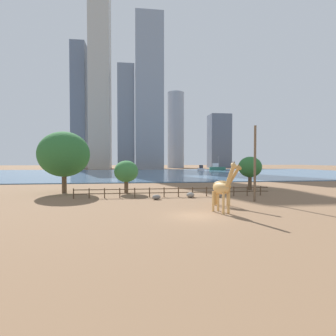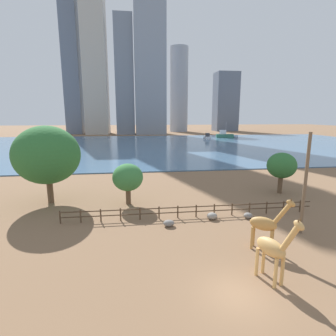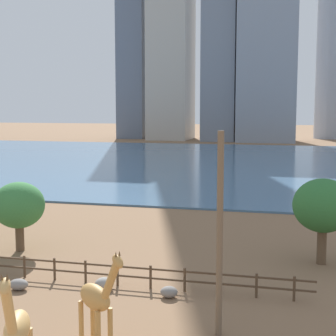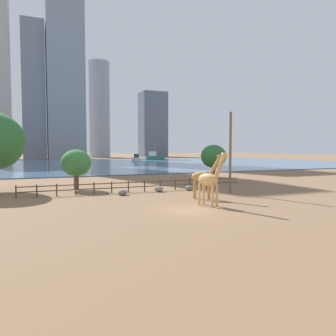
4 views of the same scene
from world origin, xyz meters
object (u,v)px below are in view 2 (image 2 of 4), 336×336
(tree_center_broad, at_px, (128,178))
(boat_sailboat, at_px, (224,135))
(giraffe_companion, at_px, (273,248))
(boulder_by_pole, at_px, (212,216))
(tree_left_large, at_px, (47,155))
(utility_pole, at_px, (305,184))
(tree_right_tall, at_px, (282,166))
(boat_ferry, at_px, (207,137))
(boulder_small, at_px, (248,216))
(giraffe_tall, at_px, (266,224))
(boulder_near_fence, at_px, (169,223))

(tree_center_broad, relative_size, boat_sailboat, 0.59)
(giraffe_companion, xyz_separation_m, boulder_by_pole, (-0.72, 10.28, -1.92))
(tree_left_large, xyz_separation_m, tree_center_broad, (9.25, -1.69, -2.57))
(utility_pole, distance_m, tree_right_tall, 12.77)
(boat_ferry, distance_m, boat_sailboat, 11.97)
(boulder_small, height_order, tree_center_broad, tree_center_broad)
(boulder_small, height_order, tree_left_large, tree_left_large)
(boulder_by_pole, distance_m, tree_left_large, 19.96)
(giraffe_tall, relative_size, utility_pole, 0.50)
(boulder_small, height_order, boat_sailboat, boat_sailboat)
(boulder_near_fence, relative_size, boulder_by_pole, 1.02)
(boulder_near_fence, height_order, tree_left_large, tree_left_large)
(utility_pole, distance_m, tree_left_large, 27.18)
(giraffe_tall, height_order, boat_sailboat, boat_sailboat)
(tree_right_tall, bearing_deg, boulder_near_fence, -151.41)
(boulder_by_pole, bearing_deg, giraffe_companion, -85.98)
(boulder_by_pole, xyz_separation_m, tree_right_tall, (11.72, 7.73, 3.39))
(giraffe_companion, distance_m, tree_left_large, 25.83)
(giraffe_companion, relative_size, tree_right_tall, 0.88)
(tree_center_broad, height_order, boat_sailboat, boat_sailboat)
(boulder_small, relative_size, tree_center_broad, 0.19)
(tree_left_large, height_order, tree_center_broad, tree_left_large)
(tree_right_tall, bearing_deg, boulder_small, -135.12)
(boulder_near_fence, distance_m, tree_left_large, 16.65)
(utility_pole, bearing_deg, tree_left_large, 154.80)
(giraffe_tall, xyz_separation_m, tree_center_broad, (-10.65, 12.32, 1.05))
(boulder_by_pole, xyz_separation_m, boat_ferry, (23.85, 86.69, 0.75))
(giraffe_tall, height_order, tree_left_large, tree_left_large)
(boulder_small, height_order, boat_ferry, boat_ferry)
(tree_center_broad, relative_size, boat_ferry, 0.79)
(boulder_small, distance_m, tree_center_broad, 13.88)
(boulder_near_fence, relative_size, boulder_small, 1.17)
(tree_right_tall, xyz_separation_m, boat_ferry, (12.13, 78.95, -2.64))
(boulder_small, relative_size, boat_sailboat, 0.11)
(utility_pole, height_order, boulder_near_fence, utility_pole)
(utility_pole, bearing_deg, tree_right_tall, 67.66)
(giraffe_tall, height_order, giraffe_companion, giraffe_companion)
(boulder_near_fence, bearing_deg, boulder_small, 6.07)
(giraffe_tall, distance_m, tree_right_tall, 17.20)
(giraffe_tall, bearing_deg, tree_center_broad, 168.78)
(boulder_small, relative_size, tree_right_tall, 0.17)
(utility_pole, distance_m, boat_sailboat, 101.07)
(boulder_small, bearing_deg, boulder_near_fence, -173.93)
(tree_left_large, height_order, boat_ferry, tree_left_large)
(boulder_small, distance_m, tree_left_large, 23.40)
(tree_center_broad, bearing_deg, boat_ferry, 68.23)
(boulder_small, bearing_deg, tree_left_large, 160.08)
(tree_left_large, bearing_deg, boulder_small, -19.92)
(tree_right_tall, xyz_separation_m, boat_sailboat, (22.11, 85.57, -2.36))
(utility_pole, distance_m, boat_ferry, 92.39)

